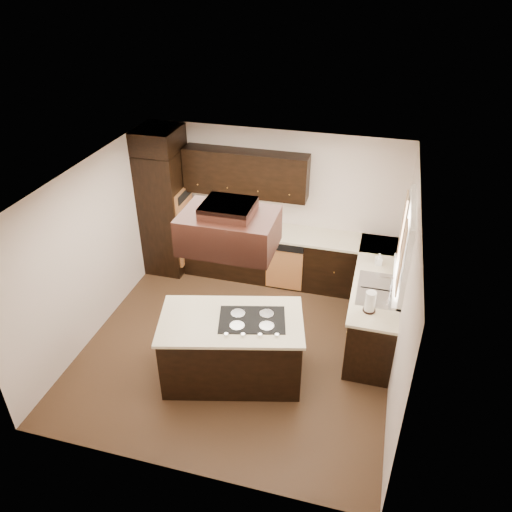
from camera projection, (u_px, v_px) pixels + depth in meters
The scene contains 30 objects.
floor at pixel (238, 345), 7.13m from camera, with size 4.20×4.20×0.02m, color brown.
ceiling at pixel (234, 182), 5.81m from camera, with size 4.20×4.20×0.02m, color white.
wall_back at pixel (274, 204), 8.21m from camera, with size 4.20×0.02×2.50m, color beige.
wall_front at pixel (172, 390), 4.73m from camera, with size 4.20×0.02×2.50m, color beige.
wall_left at pixel (92, 250), 6.94m from camera, with size 0.02×4.20×2.50m, color beige.
wall_right at pixel (404, 297), 6.00m from camera, with size 0.02×4.20×2.50m, color beige.
oven_column at pixel (165, 212), 8.37m from camera, with size 0.65×0.75×2.12m, color black.
wall_oven_face at pixel (185, 211), 8.26m from camera, with size 0.05×0.62×0.78m, color #C97E44.
base_cabinets_back at pixel (271, 255), 8.37m from camera, with size 2.93×0.60×0.88m, color black.
base_cabinets_right at pixel (374, 303), 7.23m from camera, with size 0.60×2.40×0.88m, color black.
countertop_back at pixel (271, 232), 8.11m from camera, with size 2.93×0.63×0.04m, color beige.
countertop_right at pixel (377, 277), 7.00m from camera, with size 0.63×2.40×0.04m, color beige.
upper_cabinets at pixel (246, 173), 7.86m from camera, with size 2.00×0.34×0.72m, color black.
dishwasher_front at pixel (284, 269), 8.08m from camera, with size 0.60×0.05×0.72m, color #C97E44.
window_frame at pixel (406, 245), 6.25m from camera, with size 0.06×1.32×1.12m, color white.
window_pane at pixel (409, 246), 6.25m from camera, with size 0.00×1.20×1.00m, color white.
curtain_left at pixel (401, 258), 5.89m from camera, with size 0.02×0.34×0.90m, color beige.
curtain_right at pixel (403, 226), 6.59m from camera, with size 0.02×0.34×0.90m, color beige.
sink_rim at pixel (377, 289), 6.69m from camera, with size 0.52×0.84×0.01m, color silver.
island at pixel (232, 349), 6.40m from camera, with size 1.72×0.94×0.88m, color black.
island_top at pixel (231, 321), 6.16m from camera, with size 1.78×1.00×0.04m, color beige.
cooktop at pixel (252, 320), 6.14m from camera, with size 0.81×0.54×0.01m, color black.
range_hood at pixel (229, 231), 5.52m from camera, with size 1.05×0.72×0.42m, color black.
hood_duct at pixel (228, 208), 5.37m from camera, with size 0.55×0.50×0.13m, color black.
blender_base at pixel (224, 224), 8.19m from camera, with size 0.15×0.15×0.10m, color silver.
blender_pitcher at pixel (223, 215), 8.09m from camera, with size 0.13×0.13×0.26m, color silver.
spice_rack at pixel (225, 217), 8.18m from camera, with size 0.38×0.09×0.31m, color black.
mixing_bowl at pixel (211, 221), 8.33m from camera, with size 0.26×0.26×0.06m, color white.
soap_bottle at pixel (379, 259), 7.17m from camera, with size 0.09×0.09×0.19m, color white.
paper_towel at pixel (370, 302), 6.22m from camera, with size 0.13×0.13×0.29m, color white.
Camera 1 is at (1.65, -5.15, 4.81)m, focal length 35.00 mm.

